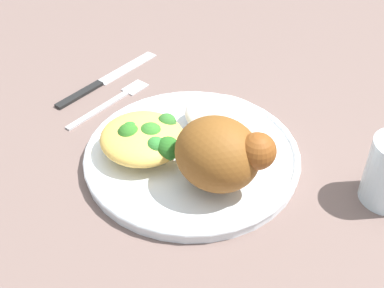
{
  "coord_description": "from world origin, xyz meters",
  "views": [
    {
      "loc": [
        0.27,
        -0.36,
        0.4
      ],
      "look_at": [
        0.0,
        0.0,
        0.03
      ],
      "focal_mm": 47.09,
      "sensor_mm": 36.0,
      "label": 1
    }
  ],
  "objects_px": {
    "rice_pile": "(226,119)",
    "roasted_chicken": "(221,154)",
    "mac_cheese_with_broccoli": "(144,138)",
    "fork": "(112,101)",
    "plate": "(192,155)",
    "knife": "(100,82)"
  },
  "relations": [
    {
      "from": "rice_pile",
      "to": "roasted_chicken",
      "type": "bearing_deg",
      "value": -60.32
    },
    {
      "from": "roasted_chicken",
      "to": "rice_pile",
      "type": "relative_size",
      "value": 0.97
    },
    {
      "from": "roasted_chicken",
      "to": "mac_cheese_with_broccoli",
      "type": "bearing_deg",
      "value": -175.34
    },
    {
      "from": "roasted_chicken",
      "to": "rice_pile",
      "type": "distance_m",
      "value": 0.1
    },
    {
      "from": "mac_cheese_with_broccoli",
      "to": "fork",
      "type": "relative_size",
      "value": 0.73
    },
    {
      "from": "roasted_chicken",
      "to": "fork",
      "type": "height_order",
      "value": "roasted_chicken"
    },
    {
      "from": "plate",
      "to": "knife",
      "type": "relative_size",
      "value": 1.34
    },
    {
      "from": "roasted_chicken",
      "to": "knife",
      "type": "height_order",
      "value": "roasted_chicken"
    },
    {
      "from": "plate",
      "to": "rice_pile",
      "type": "xyz_separation_m",
      "value": [
        0.01,
        0.06,
        0.02
      ]
    },
    {
      "from": "rice_pile",
      "to": "mac_cheese_with_broccoli",
      "type": "distance_m",
      "value": 0.1
    },
    {
      "from": "plate",
      "to": "knife",
      "type": "distance_m",
      "value": 0.21
    },
    {
      "from": "rice_pile",
      "to": "fork",
      "type": "distance_m",
      "value": 0.17
    },
    {
      "from": "rice_pile",
      "to": "knife",
      "type": "bearing_deg",
      "value": -179.28
    },
    {
      "from": "mac_cheese_with_broccoli",
      "to": "knife",
      "type": "distance_m",
      "value": 0.19
    },
    {
      "from": "plate",
      "to": "fork",
      "type": "bearing_deg",
      "value": 168.81
    },
    {
      "from": "fork",
      "to": "knife",
      "type": "relative_size",
      "value": 0.75
    },
    {
      "from": "plate",
      "to": "fork",
      "type": "relative_size",
      "value": 1.79
    },
    {
      "from": "roasted_chicken",
      "to": "fork",
      "type": "relative_size",
      "value": 0.74
    },
    {
      "from": "fork",
      "to": "roasted_chicken",
      "type": "bearing_deg",
      "value": -14.45
    },
    {
      "from": "roasted_chicken",
      "to": "rice_pile",
      "type": "bearing_deg",
      "value": 119.68
    },
    {
      "from": "plate",
      "to": "mac_cheese_with_broccoli",
      "type": "height_order",
      "value": "mac_cheese_with_broccoli"
    },
    {
      "from": "rice_pile",
      "to": "knife",
      "type": "distance_m",
      "value": 0.22
    }
  ]
}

